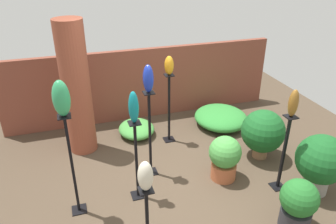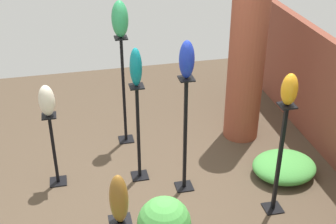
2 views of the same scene
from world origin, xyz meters
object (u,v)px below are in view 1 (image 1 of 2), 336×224
object	(u,v)px
pedestal_ivory	(147,224)
pedestal_bronze	(283,156)
brick_pillar	(76,89)
pedestal_cobalt	(150,138)
art_vase_teal	(134,107)
art_vase_bronze	(293,103)
pedestal_teal	(137,164)
potted_plant_mid_left	(298,203)
art_vase_cobalt	(148,79)
pedestal_amber	(169,111)
art_vase_amber	(169,65)
potted_plant_front_right	(225,157)
potted_plant_front_left	(321,161)
potted_plant_walkway_edge	(263,132)
art_vase_ivory	(145,176)
art_vase_jade	(61,98)
pedestal_jade	(73,170)

from	to	relation	value
pedestal_ivory	pedestal_bronze	size ratio (longest dim) A/B	0.76
brick_pillar	pedestal_bronze	distance (m)	3.44
pedestal_cobalt	art_vase_teal	size ratio (longest dim) A/B	3.21
pedestal_bronze	art_vase_bronze	size ratio (longest dim) A/B	3.08
pedestal_teal	potted_plant_mid_left	xyz separation A→B (m)	(1.81, -1.20, -0.18)
pedestal_cobalt	art_vase_cobalt	xyz separation A→B (m)	(0.00, -0.00, 0.97)
pedestal_ivory	pedestal_bronze	bearing A→B (deg)	13.40
pedestal_amber	art_vase_cobalt	bearing A→B (deg)	-124.16
art_vase_amber	potted_plant_front_right	bearing A→B (deg)	-70.54
potted_plant_front_left	art_vase_cobalt	bearing A→B (deg)	152.19
art_vase_teal	potted_plant_walkway_edge	world-z (taller)	art_vase_teal
pedestal_cobalt	potted_plant_front_right	distance (m)	1.19
art_vase_ivory	potted_plant_front_right	distance (m)	1.92
pedestal_bronze	pedestal_teal	size ratio (longest dim) A/B	0.99
art_vase_cobalt	potted_plant_walkway_edge	bearing A→B (deg)	-4.10
pedestal_amber	art_vase_ivory	size ratio (longest dim) A/B	3.59
potted_plant_front_right	art_vase_cobalt	bearing A→B (deg)	156.08
potted_plant_mid_left	art_vase_teal	bearing A→B (deg)	146.58
pedestal_amber	art_vase_bronze	size ratio (longest dim) A/B	3.32
art_vase_cobalt	art_vase_teal	size ratio (longest dim) A/B	0.93
potted_plant_front_left	potted_plant_mid_left	size ratio (longest dim) A/B	1.30
pedestal_ivory	art_vase_cobalt	xyz separation A→B (m)	(0.42, 1.45, 1.21)
art_vase_jade	potted_plant_mid_left	bearing A→B (deg)	-23.34
pedestal_teal	art_vase_amber	xyz separation A→B (m)	(0.91, 1.34, 0.92)
brick_pillar	art_vase_cobalt	world-z (taller)	brick_pillar
art_vase_jade	art_vase_ivory	size ratio (longest dim) A/B	1.24
art_vase_cobalt	potted_plant_front_left	size ratio (longest dim) A/B	0.44
pedestal_bronze	art_vase_teal	xyz separation A→B (m)	(-2.08, 0.46, 0.89)
pedestal_ivory	pedestal_bronze	distance (m)	2.25
pedestal_jade	pedestal_bronze	distance (m)	2.97
art_vase_jade	art_vase_teal	distance (m)	0.89
potted_plant_front_left	pedestal_bronze	bearing A→B (deg)	152.71
brick_pillar	potted_plant_mid_left	distance (m)	3.76
brick_pillar	art_vase_cobalt	distance (m)	1.52
art_vase_jade	potted_plant_front_right	bearing A→B (deg)	1.32
art_vase_ivory	potted_plant_front_right	xyz separation A→B (m)	(1.48, 0.98, -0.71)
art_vase_bronze	pedestal_bronze	bearing A→B (deg)	153.43
pedestal_jade	pedestal_cobalt	distance (m)	1.29
art_vase_cobalt	pedestal_teal	bearing A→B (deg)	-124.11
art_vase_bronze	art_vase_ivory	bearing A→B (deg)	-166.60
art_vase_ivory	art_vase_amber	world-z (taller)	art_vase_amber
art_vase_amber	art_vase_bronze	size ratio (longest dim) A/B	0.84
pedestal_amber	pedestal_teal	xyz separation A→B (m)	(-0.91, -1.34, -0.04)
art_vase_ivory	potted_plant_front_left	world-z (taller)	art_vase_ivory
art_vase_bronze	art_vase_teal	world-z (taller)	art_vase_teal
art_vase_cobalt	art_vase_jade	bearing A→B (deg)	-156.07
pedestal_amber	pedestal_cobalt	size ratio (longest dim) A/B	0.92
pedestal_jade	art_vase_ivory	distance (m)	1.27
pedestal_cobalt	pedestal_bronze	bearing A→B (deg)	-27.95
pedestal_ivory	pedestal_amber	distance (m)	2.54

